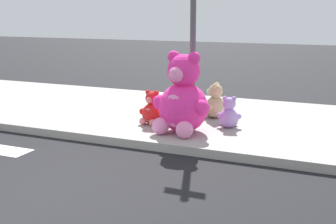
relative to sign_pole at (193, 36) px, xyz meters
name	(u,v)px	position (x,y,z in m)	size (l,w,h in m)	color
sidewalk	(162,115)	(-1.00, 0.80, -1.77)	(28.00, 4.40, 0.15)	#9E9B93
sign_pole	(193,36)	(0.00, 0.00, 0.00)	(0.56, 0.11, 3.20)	#4C4C51
plush_pink_large	(182,101)	(0.03, -0.59, -1.11)	(1.12, 1.01, 1.46)	#F22D93
plush_white	(191,102)	(-0.36, 0.91, -1.46)	(0.41, 0.47, 0.60)	white
plush_red	(152,111)	(-0.73, -0.26, -1.43)	(0.51, 0.46, 0.66)	red
plush_lavender	(229,115)	(0.71, 0.08, -1.46)	(0.46, 0.42, 0.60)	#B28CD8
plush_tan	(214,104)	(0.22, 0.73, -1.41)	(0.50, 0.56, 0.73)	tan
plush_teal	(177,104)	(-0.45, 0.36, -1.41)	(0.52, 0.53, 0.73)	teal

